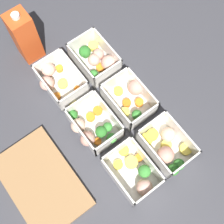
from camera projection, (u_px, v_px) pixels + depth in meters
The scene contains 9 objects.
ground_plane at pixel (112, 115), 0.97m from camera, with size 4.00×4.00×0.00m, color #38383D.
container_near_left at pixel (167, 148), 0.90m from camera, with size 0.16×0.13×0.07m.
container_near_center at pixel (131, 98), 0.96m from camera, with size 0.15×0.13×0.07m.
container_near_right at pixel (96, 59), 1.01m from camera, with size 0.15×0.11×0.07m.
container_far_left at pixel (136, 174), 0.88m from camera, with size 0.17×0.11×0.07m.
container_far_center at pixel (92, 127), 0.93m from camera, with size 0.16×0.13×0.07m.
container_far_right at pixel (57, 80), 0.98m from camera, with size 0.18×0.13×0.07m.
juice_carton at pixel (25, 37), 0.95m from camera, with size 0.07×0.07×0.20m.
cutting_board at pixel (42, 182), 0.89m from camera, with size 0.28×0.18×0.02m.
Camera 1 is at (-0.26, 0.20, 0.91)m, focal length 50.00 mm.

